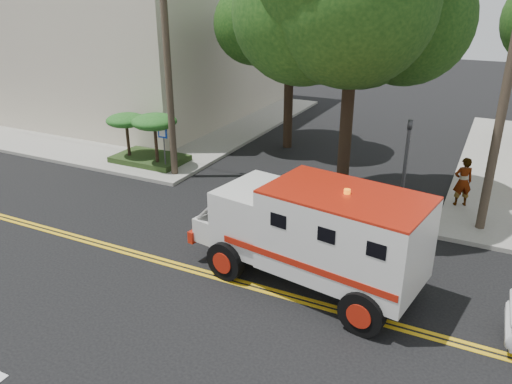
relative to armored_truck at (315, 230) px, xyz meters
The scene contains 11 objects.
ground 3.08m from the armored_truck, 161.81° to the right, with size 100.00×100.00×0.00m, color black.
sidewalk_nw 20.47m from the armored_truck, 141.57° to the left, with size 17.00×17.00×0.15m, color gray.
building_left 23.17m from the armored_truck, 141.74° to the left, with size 16.00×14.00×10.00m, color #C1B29E.
utility_pole_left 10.03m from the armored_truck, 147.34° to the left, with size 0.28×0.28×9.00m, color #382D23.
utility_pole_right 7.20m from the armored_truck, 54.68° to the left, with size 0.28×0.28×9.00m, color #382D23.
tree_left 12.80m from the armored_truck, 115.21° to the left, with size 4.48×4.20×7.70m.
traffic_signal 5.00m from the armored_truck, 74.64° to the left, with size 0.15×0.18×3.60m.
accessibility_sign 10.21m from the armored_truck, 148.34° to the left, with size 0.45×0.10×2.02m.
palm_planter 11.50m from the armored_truck, 149.66° to the left, with size 3.52×2.63×2.36m.
armored_truck is the anchor object (origin of this frame).
pedestrian_a 7.66m from the armored_truck, 66.75° to the left, with size 0.65×0.43×1.79m, color gray.
Camera 1 is at (6.22, -10.16, 7.47)m, focal length 35.00 mm.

